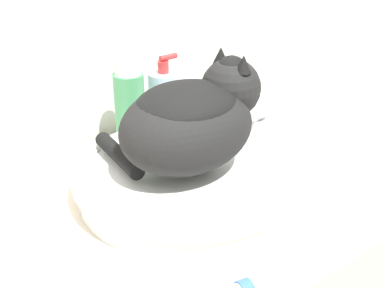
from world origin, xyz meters
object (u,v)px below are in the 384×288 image
mouthwash_bottle (130,106)px  soap_pump_bottle (164,104)px  cat (192,118)px  faucet (254,114)px

mouthwash_bottle → soap_pump_bottle: (0.08, 0.00, -0.02)m
cat → faucet: bearing=16.8°
faucet → mouthwash_bottle: (-0.20, 0.15, 0.02)m
cat → mouthwash_bottle: bearing=88.0°
cat → soap_pump_bottle: (0.09, 0.22, -0.07)m
faucet → soap_pump_bottle: (-0.12, 0.15, 0.00)m
faucet → mouthwash_bottle: 0.25m
mouthwash_bottle → soap_pump_bottle: size_ratio=1.04×
mouthwash_bottle → faucet: bearing=-36.5°
cat → mouthwash_bottle: size_ratio=1.45×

